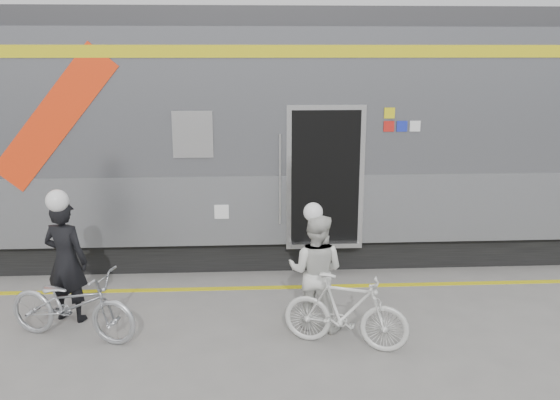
{
  "coord_description": "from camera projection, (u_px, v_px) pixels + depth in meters",
  "views": [
    {
      "loc": [
        -0.76,
        -6.14,
        3.46
      ],
      "look_at": [
        -0.33,
        1.6,
        1.5
      ],
      "focal_mm": 38.0,
      "sensor_mm": 36.0,
      "label": 1
    }
  ],
  "objects": [
    {
      "name": "safety_strip",
      "position": [
        300.0,
        287.0,
        8.92
      ],
      "size": [
        24.0,
        0.12,
        0.01
      ],
      "primitive_type": "cube",
      "color": "gold",
      "rests_on": "ground"
    },
    {
      "name": "helmet_man",
      "position": [
        59.0,
        189.0,
        7.43
      ],
      "size": [
        0.28,
        0.28,
        0.28
      ],
      "primitive_type": "sphere",
      "color": "white",
      "rests_on": "man"
    },
    {
      "name": "woman",
      "position": [
        316.0,
        271.0,
        7.47
      ],
      "size": [
        0.89,
        0.79,
        1.51
      ],
      "primitive_type": "imported",
      "rotation": [
        0.0,
        0.0,
        2.78
      ],
      "color": "silver",
      "rests_on": "ground"
    },
    {
      "name": "helmet_woman",
      "position": [
        317.0,
        204.0,
        7.26
      ],
      "size": [
        0.24,
        0.24,
        0.24
      ],
      "primitive_type": "sphere",
      "color": "white",
      "rests_on": "woman"
    },
    {
      "name": "ground",
      "position": [
        316.0,
        359.0,
        6.84
      ],
      "size": [
        90.0,
        90.0,
        0.0
      ],
      "primitive_type": "plane",
      "color": "slate",
      "rests_on": "ground"
    },
    {
      "name": "man",
      "position": [
        66.0,
        261.0,
        7.67
      ],
      "size": [
        0.69,
        0.56,
        1.63
      ],
      "primitive_type": "imported",
      "rotation": [
        0.0,
        0.0,
        2.82
      ],
      "color": "black",
      "rests_on": "ground"
    },
    {
      "name": "train",
      "position": [
        190.0,
        134.0,
        10.3
      ],
      "size": [
        24.0,
        3.17,
        4.1
      ],
      "color": "black",
      "rests_on": "ground"
    },
    {
      "name": "bicycle_right",
      "position": [
        346.0,
        311.0,
        7.03
      ],
      "size": [
        1.57,
        0.94,
        0.91
      ],
      "primitive_type": "imported",
      "rotation": [
        0.0,
        0.0,
        1.21
      ],
      "color": "silver",
      "rests_on": "ground"
    },
    {
      "name": "bicycle_left",
      "position": [
        72.0,
        304.0,
        7.24
      ],
      "size": [
        1.81,
        1.1,
        0.9
      ],
      "primitive_type": "imported",
      "rotation": [
        0.0,
        0.0,
        1.25
      ],
      "color": "#AEB1B6",
      "rests_on": "ground"
    }
  ]
}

